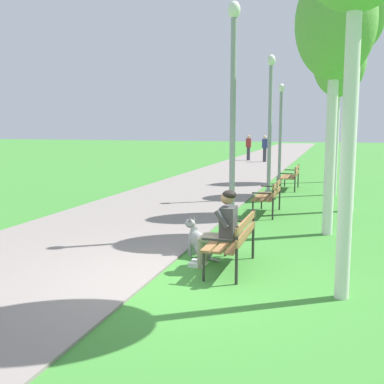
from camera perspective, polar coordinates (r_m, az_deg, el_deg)
ground_plane at (r=6.83m, az=-2.10°, el=-11.03°), size 120.00×120.00×0.00m
paved_path at (r=30.52m, az=8.43°, el=3.84°), size 4.25×60.00×0.04m
park_bench_near at (r=7.34m, az=5.17°, el=-5.53°), size 0.55×1.50×0.85m
park_bench_mid at (r=12.00m, az=9.42°, el=-0.28°), size 0.55×1.50×0.85m
park_bench_far at (r=16.80m, az=12.04°, el=2.03°), size 0.55×1.50×0.85m
person_seated_on_near_bench at (r=7.35m, az=3.62°, el=-4.14°), size 0.74×0.49×1.25m
dog_grey at (r=8.01m, az=0.96°, el=-6.21°), size 0.76×0.50×0.71m
lamp_post_near at (r=9.19m, az=4.99°, el=8.80°), size 0.24×0.24×4.56m
lamp_post_mid at (r=14.19m, az=9.47°, el=7.91°), size 0.24×0.24×4.29m
lamp_post_far at (r=18.39m, az=10.71°, el=7.15°), size 0.24×0.24×3.81m
birch_tree_second at (r=10.08m, az=17.10°, el=18.79°), size 1.57×1.45×5.36m
birch_tree_third at (r=13.20m, az=19.76°, el=21.08°), size 1.46×1.30×6.77m
birch_tree_fourth at (r=15.91m, az=17.54°, el=14.89°), size 1.64×1.58×5.38m
birch_tree_fifth at (r=19.75m, az=17.66°, el=16.47°), size 1.40×1.27×6.54m
pedestrian_distant at (r=29.00m, az=8.87°, el=5.24°), size 0.32×0.22×1.65m
pedestrian_further_distant at (r=30.14m, az=6.91°, el=5.39°), size 0.32×0.22×1.65m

